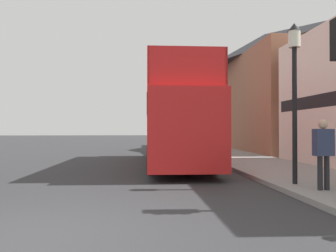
% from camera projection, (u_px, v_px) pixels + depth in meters
% --- Properties ---
extents(ground_plane, '(144.00, 144.00, 0.00)m').
position_uv_depth(ground_plane, '(117.00, 150.00, 25.63)').
color(ground_plane, '#333335').
extents(sidewalk, '(3.67, 108.00, 0.14)m').
position_uv_depth(sidewalk, '(216.00, 152.00, 23.30)').
color(sidewalk, gray).
rests_on(sidewalk, ground_plane).
extents(brick_terrace_rear, '(6.00, 16.67, 9.48)m').
position_uv_depth(brick_terrace_rear, '(265.00, 92.00, 26.76)').
color(brick_terrace_rear, '#9E664C').
rests_on(brick_terrace_rear, ground_plane).
extents(tour_bus, '(2.85, 10.75, 4.23)m').
position_uv_depth(tour_bus, '(175.00, 124.00, 15.17)').
color(tour_bus, red).
rests_on(tour_bus, ground_plane).
extents(parked_car_ahead_of_bus, '(2.06, 4.30, 1.50)m').
position_uv_depth(parked_car_ahead_of_bus, '(174.00, 143.00, 23.14)').
color(parked_car_ahead_of_bus, black).
rests_on(parked_car_ahead_of_bus, ground_plane).
extents(pedestrian_second, '(0.45, 0.25, 1.73)m').
position_uv_depth(pedestrian_second, '(323.00, 147.00, 8.03)').
color(pedestrian_second, '#232328').
rests_on(pedestrian_second, sidewalk).
extents(lamp_post_nearest, '(0.35, 0.35, 4.42)m').
position_uv_depth(lamp_post_nearest, '(294.00, 72.00, 8.99)').
color(lamp_post_nearest, black).
rests_on(lamp_post_nearest, sidewalk).
extents(lamp_post_second, '(0.35, 0.35, 4.89)m').
position_uv_depth(lamp_post_second, '(220.00, 93.00, 16.68)').
color(lamp_post_second, black).
rests_on(lamp_post_second, sidewalk).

